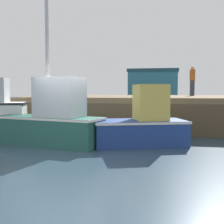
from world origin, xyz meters
TOP-DOWN VIEW (x-y plane):
  - ground at (0.00, 0.00)m, footprint 120.00×160.00m
  - pier at (2.91, 7.35)m, footprint 13.90×8.80m
  - fishing_boat_near_right at (-0.75, 0.80)m, footprint 4.28×2.23m
  - fishing_boat_mid at (2.45, 1.39)m, footprint 3.65×2.60m
  - dockworker at (4.80, 9.85)m, footprint 0.34×0.34m
  - warehouse at (0.86, 38.75)m, footprint 7.91×4.21m

SIDE VIEW (x-z plane):
  - ground at x=0.00m, z-range -0.10..0.00m
  - fishing_boat_mid at x=2.45m, z-range -0.34..1.85m
  - fishing_boat_near_right at x=-0.75m, z-range -1.89..3.75m
  - pier at x=2.91m, z-range 0.58..2.23m
  - dockworker at x=4.80m, z-range 1.66..3.50m
  - warehouse at x=0.86m, z-range 0.02..5.39m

